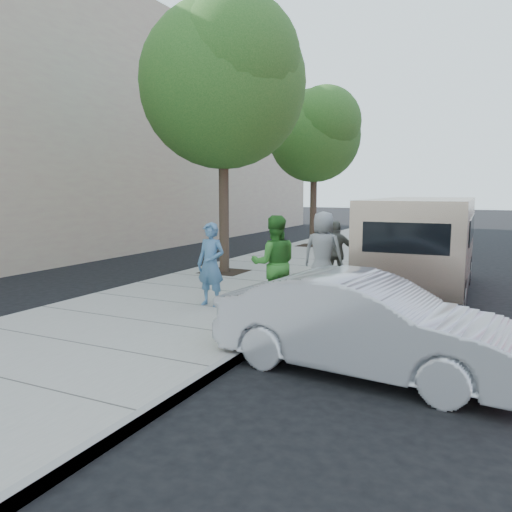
# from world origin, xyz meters

# --- Properties ---
(ground) EXTENTS (120.00, 120.00, 0.00)m
(ground) POSITION_xyz_m (0.00, 0.00, 0.00)
(ground) COLOR black
(ground) RESTS_ON ground
(sidewalk) EXTENTS (5.00, 60.00, 0.15)m
(sidewalk) POSITION_xyz_m (-1.00, 0.00, 0.07)
(sidewalk) COLOR gray
(sidewalk) RESTS_ON ground
(curb_face) EXTENTS (0.12, 60.00, 0.16)m
(curb_face) POSITION_xyz_m (1.44, 0.00, 0.07)
(curb_face) COLOR gray
(curb_face) RESTS_ON ground
(tree_near) EXTENTS (4.62, 4.60, 7.53)m
(tree_near) POSITION_xyz_m (-2.25, 2.40, 5.55)
(tree_near) COLOR black
(tree_near) RESTS_ON sidewalk
(tree_far) EXTENTS (3.92, 3.80, 6.49)m
(tree_far) POSITION_xyz_m (-2.25, 10.00, 4.88)
(tree_far) COLOR black
(tree_far) RESTS_ON sidewalk
(parking_meter) EXTENTS (0.31, 0.21, 1.41)m
(parking_meter) POSITION_xyz_m (0.38, 0.07, 1.17)
(parking_meter) COLOR gray
(parking_meter) RESTS_ON sidewalk
(van) EXTENTS (2.22, 6.25, 2.30)m
(van) POSITION_xyz_m (3.16, 2.32, 1.22)
(van) COLOR tan
(van) RESTS_ON ground
(sedan) EXTENTS (4.24, 1.83, 1.36)m
(sedan) POSITION_xyz_m (3.20, -3.42, 0.68)
(sedan) COLOR #BBBCC3
(sedan) RESTS_ON ground
(person_officer) EXTENTS (0.64, 0.44, 1.70)m
(person_officer) POSITION_xyz_m (-0.44, -1.42, 1.00)
(person_officer) COLOR teal
(person_officer) RESTS_ON sidewalk
(person_green_shirt) EXTENTS (1.14, 1.06, 1.87)m
(person_green_shirt) POSITION_xyz_m (0.90, -1.27, 1.08)
(person_green_shirt) COLOR #307927
(person_green_shirt) RESTS_ON sidewalk
(person_gray_shirt) EXTENTS (0.93, 0.62, 1.87)m
(person_gray_shirt) POSITION_xyz_m (1.20, 0.79, 1.09)
(person_gray_shirt) COLOR #969698
(person_gray_shirt) RESTS_ON sidewalk
(person_striped_polo) EXTENTS (1.00, 0.61, 1.60)m
(person_striped_polo) POSITION_xyz_m (1.20, 1.84, 0.95)
(person_striped_polo) COLOR slate
(person_striped_polo) RESTS_ON sidewalk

